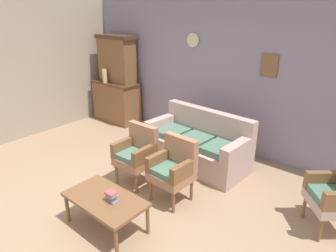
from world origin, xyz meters
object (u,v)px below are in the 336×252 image
Objects in this scene: vase_on_cabinet at (105,76)px; armchair_row_middle at (173,167)px; armchair_near_cabinet at (137,152)px; coffee_table at (105,201)px; side_cabinet at (117,101)px; book_stack_on_table at (112,197)px; floral_couch at (198,146)px.

vase_on_cabinet is 3.50m from armchair_row_middle.
coffee_table is at bearing -64.93° from armchair_near_cabinet.
side_cabinet is 7.68× the size of book_stack_on_table.
vase_on_cabinet is at bearing 155.79° from armchair_row_middle.
side_cabinet is 1.28× the size of armchair_near_cabinet.
book_stack_on_table is at bearing -97.62° from armchair_row_middle.
side_cabinet is 1.16× the size of coffee_table.
armchair_row_middle reaches higher than book_stack_on_table.
floral_couch is 1.16m from armchair_near_cabinet.
vase_on_cabinet is 2.94m from floral_couch.
armchair_near_cabinet is 1.08m from coffee_table.
armchair_near_cabinet is (-0.37, -1.08, 0.17)m from floral_couch.
floral_couch and armchair_near_cabinet have the same top height.
armchair_row_middle is at bearing 82.38° from book_stack_on_table.
side_cabinet is 0.66m from vase_on_cabinet.
book_stack_on_table is at bearing -84.27° from floral_couch.
armchair_row_middle is 1.02m from coffee_table.
armchair_near_cabinet is at bearing 115.07° from coffee_table.
vase_on_cabinet is at bearing -125.54° from side_cabinet.
floral_couch is at bearing -6.85° from vase_on_cabinet.
vase_on_cabinet is at bearing 141.71° from book_stack_on_table.
side_cabinet is at bearing 168.96° from floral_couch.
book_stack_on_table is at bearing -41.67° from side_cabinet.
armchair_near_cabinet is (2.45, -1.42, -0.58)m from vase_on_cabinet.
armchair_near_cabinet reaches higher than book_stack_on_table.
floral_couch reaches higher than book_stack_on_table.
armchair_near_cabinet is 0.90× the size of coffee_table.
floral_couch is at bearing -11.04° from side_cabinet.
armchair_row_middle reaches higher than coffee_table.
vase_on_cabinet reaches higher than coffee_table.
book_stack_on_table is at bearing -38.29° from vase_on_cabinet.
side_cabinet is 3.87m from book_stack_on_table.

